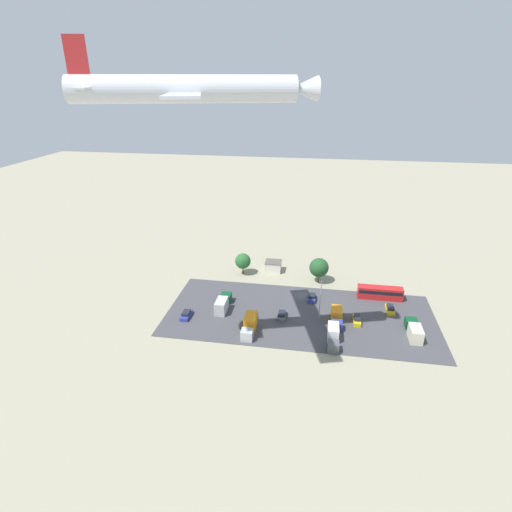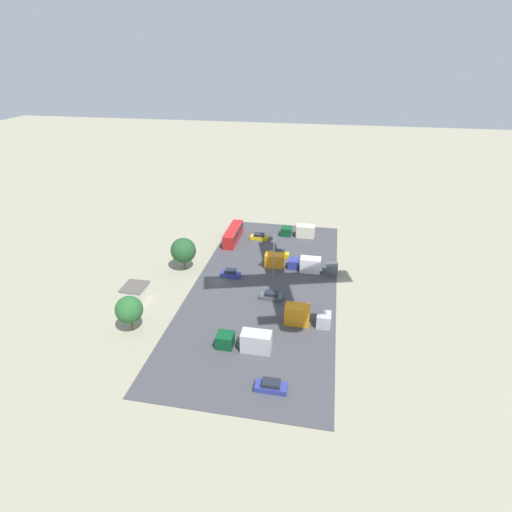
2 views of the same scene
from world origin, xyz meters
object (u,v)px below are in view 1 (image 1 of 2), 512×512
at_px(bus, 380,292).
at_px(airplane, 195,89).
at_px(parked_truck_0, 333,336).
at_px(parked_truck_4, 250,325).
at_px(shed_building, 273,266).
at_px(parked_car_3, 186,315).
at_px(parked_car_4, 390,309).
at_px(parked_truck_3, 337,317).
at_px(parked_truck_2, 223,304).
at_px(parked_car_1, 282,315).
at_px(parked_car_2, 357,320).
at_px(parked_car_0, 312,298).
at_px(parked_truck_1, 414,331).

relative_size(bus, airplane, 0.31).
bearing_deg(parked_truck_0, parked_truck_4, -3.22).
relative_size(shed_building, parked_truck_0, 0.60).
xyz_separation_m(parked_car_3, airplane, (-10.15, 15.35, 49.98)).
relative_size(parked_car_3, parked_car_4, 1.01).
distance_m(parked_truck_3, airplane, 58.44).
height_order(shed_building, parked_truck_3, shed_building).
bearing_deg(parked_truck_2, airplane, -83.27).
distance_m(parked_truck_2, airplane, 53.20).
distance_m(shed_building, parked_car_4, 35.68).
xyz_separation_m(parked_car_4, parked_truck_3, (13.02, 6.83, 0.70)).
bearing_deg(parked_car_3, bus, 19.56).
bearing_deg(bus, parked_car_1, -61.34).
height_order(parked_truck_0, parked_truck_4, parked_truck_4).
distance_m(parked_car_2, parked_truck_0, 10.29).
height_order(parked_truck_0, parked_truck_2, parked_truck_2).
bearing_deg(parked_truck_3, airplane, 36.93).
bearing_deg(parked_car_2, parked_truck_4, 17.42).
bearing_deg(airplane, shed_building, 154.34).
relative_size(parked_car_0, parked_truck_4, 0.52).
distance_m(parked_truck_0, airplane, 55.89).
bearing_deg(parked_car_4, airplane, 33.98).
bearing_deg(parked_truck_0, parked_truck_3, -96.57).
bearing_deg(parked_truck_1, parked_car_2, 163.25).
distance_m(shed_building, parked_car_1, 25.36).
bearing_deg(parked_car_0, airplane, -123.99).
distance_m(parked_car_2, airplane, 61.37).
relative_size(parked_car_0, parked_truck_3, 0.55).
xyz_separation_m(shed_building, parked_car_0, (-11.79, 15.31, -0.81)).
bearing_deg(parked_car_3, parked_truck_2, 32.53).
relative_size(shed_building, parked_truck_3, 0.65).
xyz_separation_m(parked_truck_0, parked_truck_3, (-0.91, -7.88, -0.11)).
height_order(parked_car_4, parked_truck_2, parked_truck_2).
height_order(parked_car_2, parked_car_4, parked_car_2).
xyz_separation_m(parked_truck_1, parked_truck_4, (36.07, 3.94, 0.19)).
height_order(parked_car_4, parked_truck_1, parked_truck_1).
distance_m(bus, parked_truck_1, 16.82).
xyz_separation_m(parked_truck_1, parked_truck_2, (44.22, -4.32, 0.10)).
bearing_deg(parked_truck_0, parked_car_3, -7.22).
bearing_deg(bus, parked_truck_3, -40.88).
xyz_separation_m(shed_building, parked_truck_0, (-16.93, 32.59, -0.04)).
bearing_deg(parked_car_3, parked_car_0, 23.87).
bearing_deg(shed_building, parked_truck_0, 117.45).
height_order(parked_car_0, parked_truck_1, parked_truck_1).
height_order(parked_car_1, airplane, airplane).
xyz_separation_m(parked_car_4, parked_truck_0, (13.93, 14.71, 0.81)).
bearing_deg(parked_truck_1, parked_truck_0, -164.23).
relative_size(bus, parked_truck_0, 1.44).
distance_m(parked_truck_0, parked_truck_4, 18.48).
relative_size(parked_car_2, parked_truck_3, 0.60).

